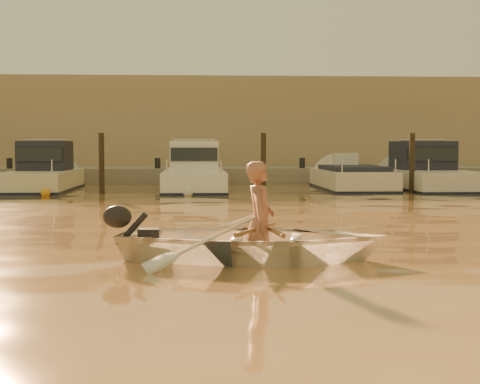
{
  "coord_description": "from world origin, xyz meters",
  "views": [
    {
      "loc": [
        -2.43,
        -10.39,
        1.58
      ],
      "look_at": [
        -1.64,
        2.76,
        0.75
      ],
      "focal_mm": 55.0,
      "sensor_mm": 36.0,
      "label": 1
    }
  ],
  "objects": [
    {
      "name": "outboard_motor",
      "position": [
        -3.12,
        -0.0,
        0.28
      ],
      "size": [
        0.95,
        0.54,
        0.7
      ],
      "primitive_type": null,
      "rotation": [
        0.0,
        0.0,
        -0.16
      ],
      "color": "black",
      "rests_on": "dinghy"
    },
    {
      "name": "fender_c",
      "position": [
        -2.68,
        12.71,
        0.1
      ],
      "size": [
        0.3,
        0.3,
        0.3
      ],
      "primitive_type": "sphere",
      "color": "silver",
      "rests_on": "ground_plane"
    },
    {
      "name": "waterfront_building",
      "position": [
        0.0,
        27.0,
        2.4
      ],
      "size": [
        46.0,
        7.0,
        4.8
      ],
      "primitive_type": "cube",
      "color": "#9E8466",
      "rests_on": "quay"
    },
    {
      "name": "moored_boat_2",
      "position": [
        -2.49,
        16.0,
        0.62
      ],
      "size": [
        2.15,
        7.24,
        1.75
      ],
      "primitive_type": null,
      "color": "white",
      "rests_on": "ground_plane"
    },
    {
      "name": "quay",
      "position": [
        0.0,
        21.5,
        0.15
      ],
      "size": [
        52.0,
        4.0,
        1.0
      ],
      "primitive_type": "cube",
      "color": "gray",
      "rests_on": "ground_plane"
    },
    {
      "name": "oar_starboard",
      "position": [
        -1.59,
        -0.25,
        0.42
      ],
      "size": [
        0.75,
        2.0,
        0.13
      ],
      "primitive_type": "cylinder",
      "rotation": [
        1.54,
        0.0,
        -0.34
      ],
      "color": "brown",
      "rests_on": "dinghy"
    },
    {
      "name": "piling_1",
      "position": [
        -5.5,
        13.8,
        0.9
      ],
      "size": [
        0.18,
        0.18,
        2.2
      ],
      "primitive_type": "cylinder",
      "color": "#2D2319",
      "rests_on": "ground_plane"
    },
    {
      "name": "fender_b",
      "position": [
        -7.17,
        13.03,
        0.1
      ],
      "size": [
        0.3,
        0.3,
        0.3
      ],
      "primitive_type": "sphere",
      "color": "orange",
      "rests_on": "ground_plane"
    },
    {
      "name": "piling_3",
      "position": [
        4.8,
        13.8,
        0.9
      ],
      "size": [
        0.18,
        0.18,
        2.2
      ],
      "primitive_type": "cylinder",
      "color": "#2D2319",
      "rests_on": "ground_plane"
    },
    {
      "name": "moored_boat_1",
      "position": [
        -7.86,
        16.0,
        0.62
      ],
      "size": [
        2.08,
        6.26,
        1.75
      ],
      "primitive_type": null,
      "color": "beige",
      "rests_on": "ground_plane"
    },
    {
      "name": "person",
      "position": [
        -1.54,
        -0.26,
        0.53
      ],
      "size": [
        0.49,
        0.66,
        1.67
      ],
      "primitive_type": "imported",
      "rotation": [
        0.0,
        0.0,
        1.41
      ],
      "color": "#975F4B",
      "rests_on": "dinghy"
    },
    {
      "name": "ground_plane",
      "position": [
        0.0,
        0.0,
        0.0
      ],
      "size": [
        160.0,
        160.0,
        0.0
      ],
      "primitive_type": "plane",
      "color": "olive",
      "rests_on": "ground"
    },
    {
      "name": "dinghy",
      "position": [
        -1.64,
        -0.24,
        0.26
      ],
      "size": [
        4.08,
        3.21,
        0.77
      ],
      "primitive_type": "imported",
      "rotation": [
        0.0,
        0.0,
        1.41
      ],
      "color": "white",
      "rests_on": "ground_plane"
    },
    {
      "name": "moored_boat_3",
      "position": [
        3.23,
        16.0,
        0.22
      ],
      "size": [
        2.21,
        6.33,
        0.95
      ],
      "primitive_type": null,
      "color": "beige",
      "rests_on": "ground_plane"
    },
    {
      "name": "moored_boat_4",
      "position": [
        6.03,
        16.0,
        0.62
      ],
      "size": [
        2.37,
        7.26,
        1.75
      ],
      "primitive_type": null,
      "color": "silver",
      "rests_on": "ground_plane"
    },
    {
      "name": "fender_d",
      "position": [
        3.46,
        14.12,
        0.1
      ],
      "size": [
        0.3,
        0.3,
        0.3
      ],
      "primitive_type": "sphere",
      "color": "red",
      "rests_on": "ground_plane"
    },
    {
      "name": "oar_port",
      "position": [
        -1.39,
        -0.28,
        0.42
      ],
      "size": [
        0.16,
        2.1,
        0.13
      ],
      "primitive_type": "cylinder",
      "rotation": [
        1.54,
        0.0,
        0.05
      ],
      "color": "brown",
      "rests_on": "dinghy"
    },
    {
      "name": "piling_2",
      "position": [
        -0.2,
        13.8,
        0.9
      ],
      "size": [
        0.18,
        0.18,
        2.2
      ],
      "primitive_type": "cylinder",
      "color": "#2D2319",
      "rests_on": "ground_plane"
    }
  ]
}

